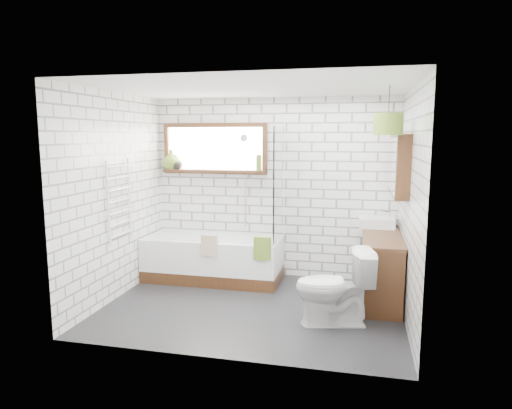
% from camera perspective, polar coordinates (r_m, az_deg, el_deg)
% --- Properties ---
extents(floor, '(3.40, 2.60, 0.01)m').
position_cam_1_polar(floor, '(5.48, -0.46, -12.65)').
color(floor, black).
rests_on(floor, ground).
extents(ceiling, '(3.40, 2.60, 0.01)m').
position_cam_1_polar(ceiling, '(5.14, -0.49, 14.45)').
color(ceiling, white).
rests_on(ceiling, ground).
extents(wall_back, '(3.40, 0.01, 2.50)m').
position_cam_1_polar(wall_back, '(6.43, 2.21, 2.06)').
color(wall_back, white).
rests_on(wall_back, ground).
extents(wall_front, '(3.40, 0.01, 2.50)m').
position_cam_1_polar(wall_front, '(3.92, -4.87, -2.19)').
color(wall_front, white).
rests_on(wall_front, ground).
extents(wall_left, '(0.01, 2.60, 2.50)m').
position_cam_1_polar(wall_left, '(5.79, -17.12, 0.96)').
color(wall_left, white).
rests_on(wall_left, ground).
extents(wall_right, '(0.01, 2.60, 2.50)m').
position_cam_1_polar(wall_right, '(5.05, 18.70, -0.18)').
color(wall_right, white).
rests_on(wall_right, ground).
extents(window, '(1.52, 0.16, 0.68)m').
position_cam_1_polar(window, '(6.55, -5.21, 6.98)').
color(window, '#341C0E').
rests_on(window, wall_back).
extents(towel_radiator, '(0.06, 0.52, 1.00)m').
position_cam_1_polar(towel_radiator, '(5.78, -16.71, 0.46)').
color(towel_radiator, white).
rests_on(towel_radiator, wall_left).
extents(mirror_cabinet, '(0.16, 1.20, 0.70)m').
position_cam_1_polar(mirror_cabinet, '(5.60, 17.42, 4.81)').
color(mirror_cabinet, '#341C0E').
rests_on(mirror_cabinet, wall_right).
extents(shower_riser, '(0.02, 0.02, 1.30)m').
position_cam_1_polar(shower_riser, '(6.46, -1.35, 2.98)').
color(shower_riser, silver).
rests_on(shower_riser, wall_back).
extents(bathtub, '(1.86, 0.82, 0.60)m').
position_cam_1_polar(bathtub, '(6.40, -5.30, -6.67)').
color(bathtub, white).
rests_on(bathtub, floor).
extents(shower_screen, '(0.02, 0.72, 1.50)m').
position_cam_1_polar(shower_screen, '(5.98, 2.86, 2.54)').
color(shower_screen, white).
rests_on(shower_screen, bathtub).
extents(towel_green, '(0.22, 0.06, 0.29)m').
position_cam_1_polar(towel_green, '(5.75, 0.81, -5.51)').
color(towel_green, '#577523').
rests_on(towel_green, bathtub).
extents(towel_beige, '(0.21, 0.05, 0.28)m').
position_cam_1_polar(towel_beige, '(5.93, -5.84, -5.12)').
color(towel_beige, tan).
rests_on(towel_beige, bathtub).
extents(vanity, '(0.45, 1.39, 0.80)m').
position_cam_1_polar(vanity, '(5.79, 15.43, -7.59)').
color(vanity, '#341C0E').
rests_on(vanity, floor).
extents(basin, '(0.45, 0.39, 0.13)m').
position_cam_1_polar(basin, '(6.16, 14.85, -2.15)').
color(basin, white).
rests_on(basin, vanity).
extents(tap, '(0.04, 0.04, 0.18)m').
position_cam_1_polar(tap, '(6.16, 16.37, -1.53)').
color(tap, silver).
rests_on(tap, vanity).
extents(toilet, '(0.62, 0.88, 0.81)m').
position_cam_1_polar(toilet, '(4.94, 9.69, -10.13)').
color(toilet, white).
rests_on(toilet, floor).
extents(vase_olive, '(0.30, 0.30, 0.28)m').
position_cam_1_polar(vase_olive, '(6.76, -10.54, 5.38)').
color(vase_olive, olive).
rests_on(vase_olive, window).
extents(vase_dark, '(0.20, 0.20, 0.20)m').
position_cam_1_polar(vase_dark, '(6.74, -10.00, 5.06)').
color(vase_dark, black).
rests_on(vase_dark, window).
extents(bottle, '(0.08, 0.08, 0.22)m').
position_cam_1_polar(bottle, '(6.36, 0.33, 5.07)').
color(bottle, olive).
rests_on(bottle, window).
extents(pendant, '(0.30, 0.30, 0.22)m').
position_cam_1_polar(pendant, '(5.00, 16.19, 9.62)').
color(pendant, '#577523').
rests_on(pendant, ceiling).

